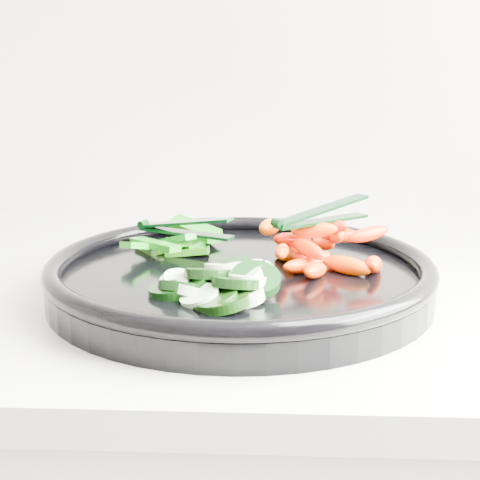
{
  "coord_description": "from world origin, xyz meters",
  "views": [
    {
      "loc": [
        0.73,
        1.0,
        1.14
      ],
      "look_at": [
        0.7,
        1.63,
        0.99
      ],
      "focal_mm": 50.0,
      "sensor_mm": 36.0,
      "label": 1
    }
  ],
  "objects": [
    {
      "name": "carrot_pile",
      "position": [
        0.78,
        1.65,
        0.97
      ],
      "size": [
        0.13,
        0.15,
        0.05
      ],
      "color": "#F05900",
      "rests_on": "veggie_tray"
    },
    {
      "name": "tong_carrot",
      "position": [
        0.78,
        1.65,
        1.0
      ],
      "size": [
        0.1,
        0.08,
        0.02
      ],
      "color": "black",
      "rests_on": "carrot_pile"
    },
    {
      "name": "tong_pepper",
      "position": [
        0.63,
        1.7,
        0.98
      ],
      "size": [
        0.11,
        0.06,
        0.02
      ],
      "color": "black",
      "rests_on": "pepper_pile"
    },
    {
      "name": "pepper_pile",
      "position": [
        0.63,
        1.7,
        0.96
      ],
      "size": [
        0.1,
        0.14,
        0.03
      ],
      "color": "#136B0A",
      "rests_on": "veggie_tray"
    },
    {
      "name": "veggie_tray",
      "position": [
        0.7,
        1.63,
        0.95
      ],
      "size": [
        0.46,
        0.46,
        0.04
      ],
      "color": "black",
      "rests_on": "counter"
    },
    {
      "name": "cucumber_pile",
      "position": [
        0.68,
        1.55,
        0.96
      ],
      "size": [
        0.13,
        0.13,
        0.04
      ],
      "color": "black",
      "rests_on": "veggie_tray"
    }
  ]
}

